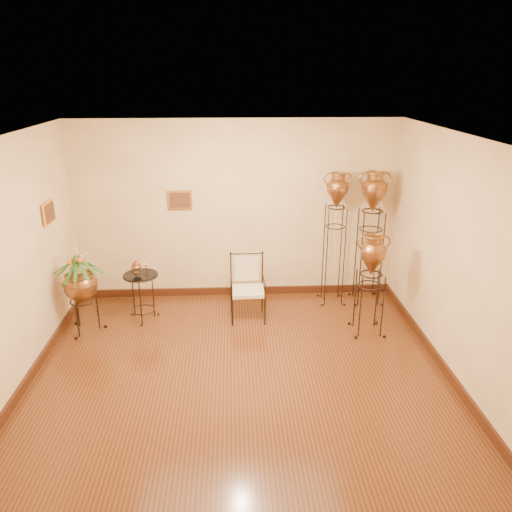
{
  "coord_description": "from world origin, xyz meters",
  "views": [
    {
      "loc": [
        -0.06,
        -4.98,
        3.44
      ],
      "look_at": [
        0.25,
        1.3,
        1.1
      ],
      "focal_mm": 35.0,
      "sensor_mm": 36.0,
      "label": 1
    }
  ],
  "objects_px": {
    "planter_urn": "(80,282)",
    "side_table": "(142,296)",
    "amphora_tall": "(335,238)",
    "amphora_mid": "(370,237)",
    "armchair": "(248,289)"
  },
  "relations": [
    {
      "from": "side_table",
      "to": "amphora_mid",
      "type": "bearing_deg",
      "value": 7.83
    },
    {
      "from": "amphora_mid",
      "to": "amphora_tall",
      "type": "bearing_deg",
      "value": 180.0
    },
    {
      "from": "amphora_tall",
      "to": "planter_urn",
      "type": "height_order",
      "value": "amphora_tall"
    },
    {
      "from": "amphora_mid",
      "to": "armchair",
      "type": "height_order",
      "value": "amphora_mid"
    },
    {
      "from": "amphora_tall",
      "to": "side_table",
      "type": "distance_m",
      "value": 3.0
    },
    {
      "from": "amphora_tall",
      "to": "armchair",
      "type": "xyz_separation_m",
      "value": [
        -1.35,
        -0.53,
        -0.58
      ]
    },
    {
      "from": "planter_urn",
      "to": "armchair",
      "type": "relative_size",
      "value": 1.39
    },
    {
      "from": "amphora_mid",
      "to": "planter_urn",
      "type": "xyz_separation_m",
      "value": [
        -4.19,
        -0.78,
        -0.32
      ]
    },
    {
      "from": "amphora_tall",
      "to": "amphora_mid",
      "type": "xyz_separation_m",
      "value": [
        0.55,
        0.0,
        -0.0
      ]
    },
    {
      "from": "armchair",
      "to": "side_table",
      "type": "relative_size",
      "value": 1.07
    },
    {
      "from": "amphora_mid",
      "to": "side_table",
      "type": "relative_size",
      "value": 2.33
    },
    {
      "from": "amphora_tall",
      "to": "planter_urn",
      "type": "xyz_separation_m",
      "value": [
        -3.64,
        -0.78,
        -0.32
      ]
    },
    {
      "from": "armchair",
      "to": "planter_urn",
      "type": "bearing_deg",
      "value": -175.24
    },
    {
      "from": "planter_urn",
      "to": "side_table",
      "type": "height_order",
      "value": "planter_urn"
    },
    {
      "from": "amphora_mid",
      "to": "planter_urn",
      "type": "bearing_deg",
      "value": -169.44
    }
  ]
}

